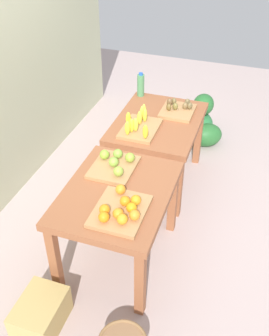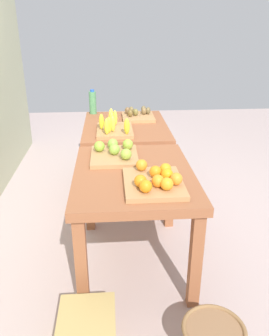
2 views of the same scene
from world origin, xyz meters
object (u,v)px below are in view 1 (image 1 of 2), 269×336
orange_bin (121,210)px  kiwi_bin (178,109)px  cardboard_produce_box (41,314)px  banana_crate (139,125)px  water_bottle (141,85)px  watermelon_pile (200,125)px  display_table_left (117,201)px  display_table_right (158,130)px  apple_bin (115,164)px

orange_bin → kiwi_bin: bearing=-0.8°
cardboard_produce_box → orange_bin: bearing=-36.2°
banana_crate → water_bottle: 0.71m
watermelon_pile → cardboard_produce_box: 2.94m
banana_crate → watermelon_pile: size_ratio=0.65×
cardboard_produce_box → display_table_left: bearing=-20.7°
cardboard_produce_box → water_bottle: bearing=0.6°
display_table_right → watermelon_pile: 1.09m
display_table_left → cardboard_produce_box: display_table_left is taller
apple_bin → water_bottle: 1.32m
orange_bin → display_table_left: bearing=27.1°
banana_crate → kiwi_bin: bearing=-29.5°
display_table_right → water_bottle: size_ratio=4.04×
orange_bin → water_bottle: size_ratio=1.71×
water_bottle → orange_bin: bearing=-166.2°
banana_crate → water_bottle: bearing=17.1°
orange_bin → watermelon_pile: 2.39m
kiwi_bin → watermelon_pile: 0.94m
apple_bin → cardboard_produce_box: size_ratio=1.00×
watermelon_pile → apple_bin: bearing=167.7°
display_table_left → apple_bin: bearing=24.2°
kiwi_bin → orange_bin: bearing=179.2°
display_table_left → apple_bin: 0.32m
display_table_left → kiwi_bin: kiwi_bin is taller
banana_crate → kiwi_bin: banana_crate is taller
display_table_right → water_bottle: water_bottle is taller
display_table_left → watermelon_pile: display_table_left is taller
display_table_right → kiwi_bin: 0.30m
apple_bin → cardboard_produce_box: bearing=170.3°
display_table_right → apple_bin: 0.88m
apple_bin → kiwi_bin: size_ratio=1.11×
cardboard_produce_box → kiwi_bin: bearing=-11.6°
apple_bin → banana_crate: (0.63, -0.00, 0.01)m
orange_bin → cardboard_produce_box: orange_bin is taller
apple_bin → display_table_right: bearing=-7.9°
watermelon_pile → cardboard_produce_box: size_ratio=1.71×
display_table_left → kiwi_bin: size_ratio=2.89×
orange_bin → watermelon_pile: orange_bin is taller
orange_bin → apple_bin: bearing=25.5°
water_bottle → cardboard_produce_box: (-2.36, -0.03, -0.72)m
orange_bin → water_bottle: water_bottle is taller
display_table_right → cardboard_produce_box: bearing=171.1°
display_table_right → water_bottle: (0.45, 0.33, 0.23)m
display_table_left → orange_bin: orange_bin is taller
apple_bin → cardboard_produce_box: (-1.06, 0.18, -0.64)m
display_table_left → orange_bin: size_ratio=2.36×
kiwi_bin → banana_crate: bearing=150.5°
apple_bin → kiwi_bin: (1.08, -0.26, -0.01)m
display_table_right → banana_crate: bearing=152.8°
orange_bin → kiwi_bin: (1.57, -0.02, -0.01)m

